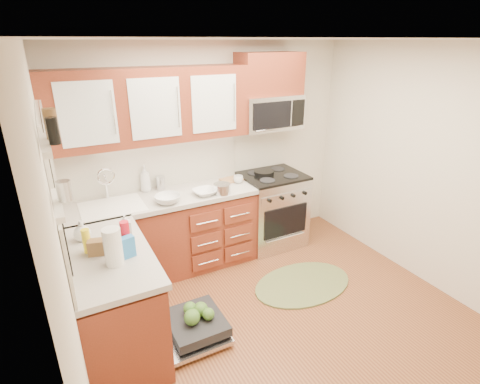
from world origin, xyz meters
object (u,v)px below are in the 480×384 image
upper_cabinets (151,106)px  rug (303,284)px  paper_towel_roll (113,247)px  bowl_b (168,199)px  cutting_board (232,179)px  cup (238,179)px  bowl_a (205,192)px  microwave (269,112)px  dishwasher (192,328)px  range (272,209)px  sink (114,218)px  skillet (264,173)px  stock_pot (222,189)px

upper_cabinets → rug: upper_cabinets is taller
upper_cabinets → paper_towel_roll: upper_cabinets is taller
bowl_b → cutting_board: bearing=18.3°
bowl_b → cup: 0.93m
paper_towel_roll → bowl_b: paper_towel_roll is taller
rug → bowl_a: size_ratio=4.51×
rug → bowl_b: 1.73m
bowl_b → cup: (0.92, 0.18, 0.00)m
microwave → bowl_a: size_ratio=3.02×
microwave → cup: bearing=-166.3°
microwave → dishwasher: 2.55m
range → sink: size_ratio=1.53×
skillet → stock_pot: bearing=-158.9°
stock_pot → cup: (0.31, 0.21, -0.01)m
rug → microwave: bearing=80.3°
microwave → cutting_board: microwave is taller
cutting_board → paper_towel_roll: 2.01m
range → rug: (-0.18, -0.96, -0.46)m
cutting_board → cup: (0.02, -0.12, 0.03)m
microwave → skillet: bearing=-147.1°
paper_towel_roll → range: bearing=27.5°
stock_pot → cup: bearing=34.3°
bowl_b → cup: cup is taller
range → microwave: bearing=90.0°
microwave → skillet: 0.73m
cup → cutting_board: bearing=99.7°
upper_cabinets → bowl_a: 1.06m
range → sink: bearing=-179.7°
stock_pot → paper_towel_roll: size_ratio=0.65×
cutting_board → bowl_b: 0.95m
upper_cabinets → rug: bearing=-42.2°
upper_cabinets → sink: size_ratio=3.31×
sink → skillet: bearing=2.2°
dishwasher → sink: bearing=109.2°
dishwasher → rug: (1.36, 0.17, -0.09)m
range → skillet: bearing=146.6°
stock_pot → microwave: bearing=22.6°
stock_pot → paper_towel_roll: 1.58m
skillet → sink: bearing=-177.8°
rug → stock_pot: bearing=128.9°
bowl_b → rug: bearing=-33.0°
range → microwave: (0.00, 0.12, 1.23)m
cutting_board → bowl_b: bearing=-161.7°
upper_cabinets → rug: 2.49m
dishwasher → paper_towel_roll: bearing=176.2°
stock_pot → sink: bearing=170.0°
skillet → cup: size_ratio=2.20×
rug → bowl_a: 1.47m
paper_towel_roll → sink: bearing=81.2°
sink → bowl_a: (0.96, -0.14, 0.16)m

